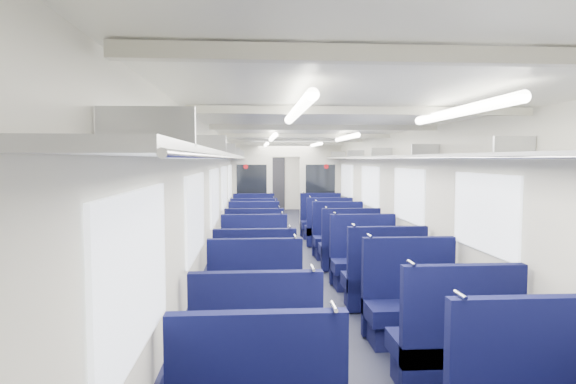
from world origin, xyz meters
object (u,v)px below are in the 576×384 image
object	(u,v)px
seat_6	(255,312)
seat_15	(339,240)
seat_8	(255,287)
seat_16	(254,232)
seat_9	(384,283)
seat_14	(254,240)
seat_13	(349,250)
seat_19	(321,224)
seat_5	(455,349)
seat_18	(254,225)
seat_10	(254,265)
seat_11	(364,264)
end_door	(275,184)
seat_4	(256,361)
bulkhead	(286,187)
seat_12	(254,250)
seat_17	(328,231)
seat_7	(412,309)

from	to	relation	value
seat_6	seat_15	bearing A→B (deg)	69.41
seat_8	seat_16	size ratio (longest dim) A/B	1.00
seat_9	seat_14	size ratio (longest dim) A/B	1.00
seat_13	seat_19	xyz separation A→B (m)	(0.00, 3.51, 0.00)
seat_15	seat_16	xyz separation A→B (m)	(-1.66, 1.19, 0.00)
seat_5	seat_18	world-z (taller)	same
seat_5	seat_10	distance (m)	3.80
seat_8	seat_13	distance (m)	2.88
seat_9	seat_11	size ratio (longest dim) A/B	1.00
end_door	seat_4	bearing A→B (deg)	-93.18
bulkhead	seat_15	distance (m)	3.23
seat_8	seat_18	world-z (taller)	same
seat_8	end_door	bearing A→B (deg)	86.25
seat_14	seat_12	bearing A→B (deg)	-90.00
seat_10	seat_4	bearing A→B (deg)	-90.00
seat_4	seat_17	world-z (taller)	same
seat_8	seat_11	size ratio (longest dim) A/B	1.00
bulkhead	seat_11	size ratio (longest dim) A/B	2.48
seat_19	seat_12	bearing A→B (deg)	-115.86
seat_11	seat_19	xyz separation A→B (m)	(0.00, 4.67, 0.00)
seat_9	seat_5	bearing A→B (deg)	-90.00
seat_8	seat_4	bearing A→B (deg)	-90.00
seat_7	seat_17	bearing A→B (deg)	90.00
seat_5	seat_6	world-z (taller)	same
seat_9	seat_16	xyz separation A→B (m)	(-1.66, 4.51, 0.00)
end_door	seat_9	world-z (taller)	end_door
seat_10	seat_13	distance (m)	1.97
seat_9	seat_16	distance (m)	4.80
seat_7	seat_12	distance (m)	3.84
seat_12	seat_15	world-z (taller)	same
bulkhead	seat_7	size ratio (longest dim) A/B	2.48
seat_7	seat_10	size ratio (longest dim) A/B	1.00
seat_10	seat_14	distance (m)	2.26
seat_4	seat_9	bearing A→B (deg)	54.69
seat_12	seat_14	distance (m)	1.10
seat_10	seat_12	size ratio (longest dim) A/B	1.00
end_door	seat_7	distance (m)	13.75
seat_10	seat_16	size ratio (longest dim) A/B	1.00
seat_14	seat_15	size ratio (longest dim) A/B	1.00
seat_10	seat_17	distance (m)	3.79
seat_17	seat_18	size ratio (longest dim) A/B	1.00
seat_6	seat_16	distance (m)	5.60
seat_6	seat_18	bearing A→B (deg)	90.00
seat_7	seat_9	bearing A→B (deg)	90.00
seat_17	seat_19	xyz separation A→B (m)	(0.00, 1.17, 0.00)
seat_6	seat_17	xyz separation A→B (m)	(1.66, 5.70, 0.00)
bulkhead	seat_17	bearing A→B (deg)	-64.22
seat_17	seat_6	bearing A→B (deg)	-106.25
seat_5	seat_7	distance (m)	1.10
seat_7	end_door	bearing A→B (deg)	93.46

